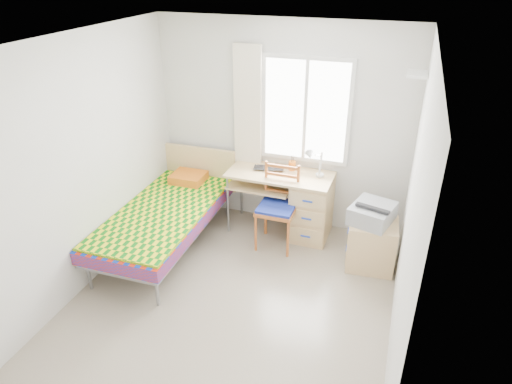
# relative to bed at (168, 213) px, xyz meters

# --- Properties ---
(floor) EXTENTS (3.50, 3.50, 0.00)m
(floor) POSITION_rel_bed_xyz_m (1.10, -0.69, -0.45)
(floor) COLOR #BCAD93
(floor) RESTS_ON ground
(ceiling) EXTENTS (3.50, 3.50, 0.00)m
(ceiling) POSITION_rel_bed_xyz_m (1.10, -0.69, 2.15)
(ceiling) COLOR white
(ceiling) RESTS_ON wall_back
(wall_back) EXTENTS (3.20, 0.00, 3.20)m
(wall_back) POSITION_rel_bed_xyz_m (1.10, 1.06, 0.85)
(wall_back) COLOR silver
(wall_back) RESTS_ON ground
(wall_left) EXTENTS (0.00, 3.50, 3.50)m
(wall_left) POSITION_rel_bed_xyz_m (-0.50, -0.69, 0.85)
(wall_left) COLOR silver
(wall_left) RESTS_ON ground
(wall_right) EXTENTS (0.00, 3.50, 3.50)m
(wall_right) POSITION_rel_bed_xyz_m (2.70, -0.69, 0.85)
(wall_right) COLOR silver
(wall_right) RESTS_ON ground
(window) EXTENTS (1.10, 0.04, 1.30)m
(window) POSITION_rel_bed_xyz_m (1.40, 1.04, 1.10)
(window) COLOR white
(window) RESTS_ON wall_back
(curtain) EXTENTS (0.35, 0.05, 1.70)m
(curtain) POSITION_rel_bed_xyz_m (0.68, 0.99, 1.00)
(curtain) COLOR #F8E8CD
(curtain) RESTS_ON wall_back
(floating_shelf) EXTENTS (0.20, 0.32, 0.03)m
(floating_shelf) POSITION_rel_bed_xyz_m (2.59, 0.71, 1.70)
(floating_shelf) COLOR white
(floating_shelf) RESTS_ON wall_right
(bed) EXTENTS (1.02, 2.16, 0.93)m
(bed) POSITION_rel_bed_xyz_m (0.00, 0.00, 0.00)
(bed) COLOR gray
(bed) RESTS_ON floor
(desk) EXTENTS (1.31, 0.62, 0.81)m
(desk) POSITION_rel_bed_xyz_m (1.53, 0.76, -0.01)
(desk) COLOR tan
(desk) RESTS_ON floor
(chair) EXTENTS (0.45, 0.45, 1.03)m
(chair) POSITION_rel_bed_xyz_m (1.26, 0.46, 0.12)
(chair) COLOR #AF6421
(chair) RESTS_ON floor
(cabinet) EXTENTS (0.56, 0.50, 0.57)m
(cabinet) POSITION_rel_bed_xyz_m (2.39, 0.35, -0.17)
(cabinet) COLOR tan
(cabinet) RESTS_ON floor
(printer) EXTENTS (0.54, 0.58, 0.21)m
(printer) POSITION_rel_bed_xyz_m (2.36, 0.38, 0.23)
(printer) COLOR #9A9CA2
(printer) RESTS_ON cabinet
(laptop) EXTENTS (0.42, 0.31, 0.03)m
(laptop) POSITION_rel_bed_xyz_m (1.03, 0.77, 0.38)
(laptop) COLOR black
(laptop) RESTS_ON desk
(pen_cup) EXTENTS (0.10, 0.10, 0.11)m
(pen_cup) POSITION_rel_bed_xyz_m (1.29, 0.91, 0.42)
(pen_cup) COLOR orange
(pen_cup) RESTS_ON desk
(task_lamp) EXTENTS (0.22, 0.32, 0.40)m
(task_lamp) POSITION_rel_bed_xyz_m (1.60, 0.73, 0.61)
(task_lamp) COLOR white
(task_lamp) RESTS_ON desk
(book) EXTENTS (0.19, 0.26, 0.02)m
(book) POSITION_rel_bed_xyz_m (1.03, 0.76, 0.14)
(book) COLOR gray
(book) RESTS_ON desk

